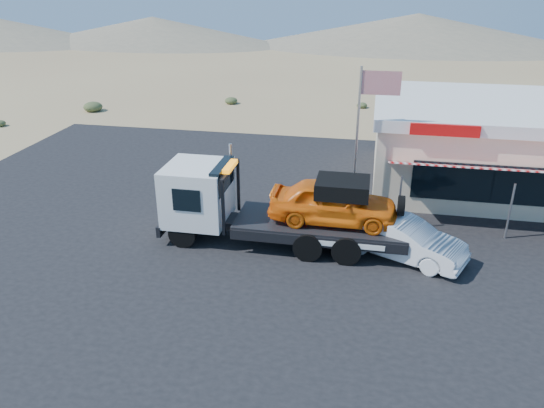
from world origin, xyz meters
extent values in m
plane|color=#927753|center=(0.00, 0.00, 0.00)|extent=(120.00, 120.00, 0.00)
cube|color=black|center=(2.00, 3.00, 0.01)|extent=(32.00, 24.00, 0.02)
cylinder|color=black|center=(-1.19, 0.35, 0.53)|extent=(1.02, 0.31, 1.02)
cylinder|color=black|center=(-1.19, 2.39, 0.53)|extent=(1.02, 0.31, 1.02)
cylinder|color=black|center=(3.40, 0.35, 0.53)|extent=(1.02, 0.56, 1.02)
cylinder|color=black|center=(3.40, 2.39, 0.53)|extent=(1.02, 0.56, 1.02)
cylinder|color=black|center=(4.72, 0.35, 0.53)|extent=(1.02, 0.56, 1.02)
cylinder|color=black|center=(4.72, 2.39, 0.53)|extent=(1.02, 0.56, 1.02)
cube|color=black|center=(2.58, 1.37, 0.68)|extent=(8.36, 1.02, 0.31)
cube|color=white|center=(-0.88, 1.37, 1.75)|extent=(2.24, 2.40, 2.14)
cube|color=black|center=(0.08, 1.37, 2.47)|extent=(0.36, 2.04, 0.92)
cube|color=black|center=(0.39, 1.37, 1.70)|extent=(0.10, 2.24, 2.04)
cube|color=orange|center=(0.39, 1.37, 2.87)|extent=(0.25, 1.22, 0.15)
cube|color=black|center=(3.70, 1.37, 0.96)|extent=(6.12, 2.34, 0.15)
imported|color=orange|center=(4.11, 1.37, 1.80)|extent=(4.49, 1.81, 1.53)
cube|color=black|center=(4.42, 1.37, 2.38)|extent=(1.83, 1.53, 0.56)
imported|color=white|center=(6.63, 1.09, 0.73)|extent=(4.54, 3.15, 1.42)
cube|color=beige|center=(10.50, 9.00, 1.72)|extent=(10.00, 8.00, 3.40)
cube|color=white|center=(10.50, 9.00, 3.67)|extent=(10.40, 8.40, 0.50)
cube|color=red|center=(8.00, 4.74, 3.67)|extent=(2.60, 0.12, 0.45)
cube|color=black|center=(10.50, 4.98, 1.52)|extent=(7.00, 0.06, 1.60)
cube|color=red|center=(10.50, 4.10, 2.47)|extent=(9.00, 1.73, 0.61)
cylinder|color=#99999E|center=(6.50, 3.30, 1.12)|extent=(0.08, 0.08, 2.20)
cylinder|color=#99999E|center=(10.50, 3.30, 1.12)|extent=(0.08, 0.08, 2.20)
cylinder|color=#99999E|center=(4.70, 4.50, 3.02)|extent=(0.10, 0.10, 6.00)
cube|color=#B20C14|center=(5.45, 4.50, 5.42)|extent=(1.50, 0.02, 0.90)
ellipsoid|color=#384826|center=(-14.50, 18.47, 0.36)|extent=(1.32, 1.32, 0.71)
ellipsoid|color=#384826|center=(-5.38, 22.58, 0.26)|extent=(0.96, 0.96, 0.52)
ellipsoid|color=#384826|center=(4.39, 23.15, 0.21)|extent=(0.77, 0.77, 0.41)
cone|color=#726B59|center=(-25.00, 55.00, 1.75)|extent=(36.00, 36.00, 3.50)
cone|color=#726B59|center=(10.00, 58.00, 2.10)|extent=(44.00, 44.00, 4.20)
camera|label=1|loc=(5.28, -15.82, 9.31)|focal=35.00mm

